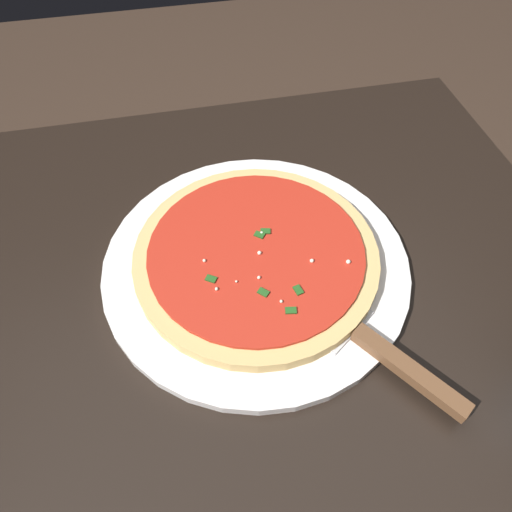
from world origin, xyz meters
TOP-DOWN VIEW (x-y plane):
  - ground_plane at (0.00, 0.00)m, footprint 5.00×5.00m
  - restaurant_table at (0.00, 0.00)m, footprint 0.87×0.77m
  - serving_plate at (0.02, 0.04)m, footprint 0.37×0.37m
  - pizza at (0.02, 0.04)m, footprint 0.29×0.29m
  - pizza_server at (0.12, -0.10)m, footprint 0.16×0.21m

SIDE VIEW (x-z plane):
  - ground_plane at x=0.00m, z-range 0.00..0.00m
  - restaurant_table at x=0.00m, z-range 0.22..0.96m
  - serving_plate at x=0.02m, z-range 0.75..0.76m
  - pizza_server at x=0.12m, z-range 0.76..0.77m
  - pizza at x=0.02m, z-range 0.76..0.78m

